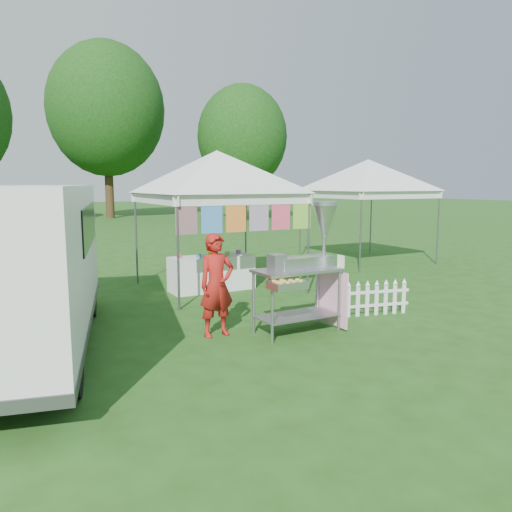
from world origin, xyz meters
TOP-DOWN VIEW (x-y plane):
  - ground at (0.00, 0.00)m, footprint 120.00×120.00m
  - canopy_main at (0.00, 3.49)m, footprint 4.24×4.24m
  - canopy_right at (5.50, 5.00)m, footprint 4.24×4.24m
  - tree_mid at (3.00, 28.00)m, footprint 7.60×7.60m
  - tree_right at (10.00, 22.00)m, footprint 5.60×5.60m
  - donut_cart at (-0.09, -0.14)m, footprint 1.45×1.01m
  - vendor at (-1.45, 0.31)m, footprint 0.59×0.40m
  - cargo_van at (-4.25, 1.06)m, footprint 3.37×5.81m
  - picket_fence at (1.24, 0.13)m, footprint 1.76×0.43m
  - display_table at (-0.20, 3.39)m, footprint 1.80×0.70m

SIDE VIEW (x-z plane):
  - ground at x=0.00m, z-range 0.00..0.00m
  - picket_fence at x=1.24m, z-range 0.01..0.57m
  - display_table at x=-0.20m, z-range 0.00..0.74m
  - vendor at x=-1.45m, z-range 0.00..1.56m
  - donut_cart at x=-0.09m, z-range 0.18..2.20m
  - cargo_van at x=-4.25m, z-range 0.09..2.36m
  - canopy_main at x=0.00m, z-range 1.26..4.71m
  - canopy_right at x=5.50m, z-range 1.27..4.72m
  - tree_right at x=10.00m, z-range 0.97..9.39m
  - tree_mid at x=3.00m, z-range 1.38..12.90m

